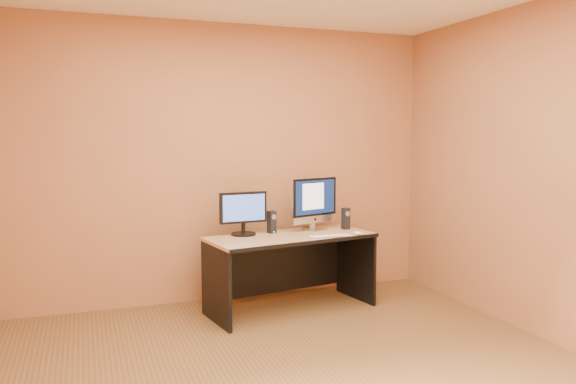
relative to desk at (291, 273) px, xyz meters
name	(u,v)px	position (x,y,z in m)	size (l,w,h in m)	color
floor	(308,382)	(-0.42, -1.43, -0.34)	(4.00, 4.00, 0.00)	brown
walls	(309,179)	(-0.42, -1.43, 0.96)	(4.00, 4.00, 2.60)	#A16441
desk	(291,273)	(0.00, 0.00, 0.00)	(1.47, 0.64, 0.68)	tan
imac	(316,204)	(0.31, 0.16, 0.59)	(0.52, 0.19, 0.50)	silver
second_monitor	(243,214)	(-0.39, 0.16, 0.53)	(0.44, 0.22, 0.39)	black
speaker_left	(272,222)	(-0.12, 0.17, 0.44)	(0.06, 0.07, 0.20)	black
speaker_right	(346,219)	(0.60, 0.13, 0.44)	(0.06, 0.07, 0.20)	black
keyboard	(330,236)	(0.29, -0.19, 0.35)	(0.39, 0.11, 0.02)	silver
mouse	(358,233)	(0.57, -0.18, 0.36)	(0.05, 0.09, 0.03)	white
cable_a	(312,228)	(0.32, 0.28, 0.34)	(0.01, 0.01, 0.20)	black
cable_b	(303,229)	(0.22, 0.26, 0.34)	(0.01, 0.01, 0.17)	black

